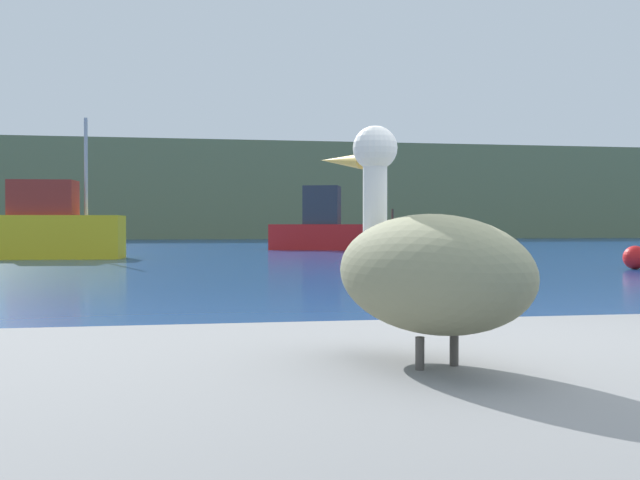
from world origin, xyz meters
The scene contains 6 objects.
hillside_backdrop centered at (0.00, 65.86, 3.96)m, with size 140.00×17.10×7.91m, color #6B7A51.
pier_dock centered at (-0.77, -0.47, 0.34)m, with size 3.95×2.43×0.67m, color slate.
pelican centered at (-0.78, -0.45, 1.00)m, with size 0.71×1.17×0.84m.
fishing_boat_yellow centered at (-6.60, 23.81, 0.96)m, with size 6.04×2.14×4.76m.
fishing_boat_red centered at (4.92, 31.04, 0.97)m, with size 5.90×3.36×4.88m.
mooring_buoy centered at (9.82, 14.82, 0.30)m, with size 0.61×0.61×0.61m, color red.
Camera 1 is at (-1.57, -2.89, 1.14)m, focal length 42.48 mm.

